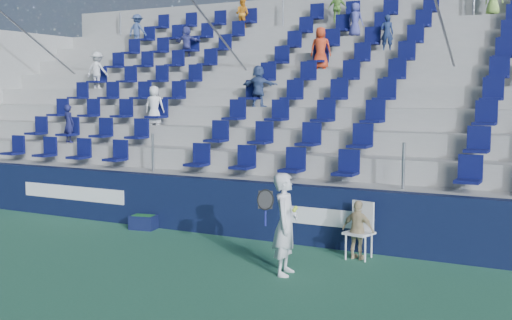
# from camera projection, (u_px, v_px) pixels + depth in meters

# --- Properties ---
(ground) EXTENTS (70.00, 70.00, 0.00)m
(ground) POSITION_uv_depth(u_px,v_px,m) (167.00, 275.00, 10.78)
(ground) COLOR #2C674A
(ground) RESTS_ON ground
(sponsor_wall) EXTENTS (24.00, 0.32, 1.20)m
(sponsor_wall) POSITION_uv_depth(u_px,v_px,m) (256.00, 210.00, 13.48)
(sponsor_wall) COLOR #0E1635
(sponsor_wall) RESTS_ON ground
(grandstand) EXTENTS (24.00, 8.17, 6.63)m
(grandstand) POSITION_uv_depth(u_px,v_px,m) (342.00, 126.00, 17.79)
(grandstand) COLOR #9C9C97
(grandstand) RESTS_ON ground
(tennis_player) EXTENTS (0.69, 0.70, 1.72)m
(tennis_player) POSITION_uv_depth(u_px,v_px,m) (285.00, 224.00, 10.72)
(tennis_player) COLOR silver
(tennis_player) RESTS_ON ground
(line_judge_chair) EXTENTS (0.55, 0.57, 1.04)m
(line_judge_chair) POSITION_uv_depth(u_px,v_px,m) (361.00, 226.00, 11.88)
(line_judge_chair) COLOR white
(line_judge_chair) RESTS_ON ground
(line_judge) EXTENTS (0.67, 0.37, 1.09)m
(line_judge) POSITION_uv_depth(u_px,v_px,m) (358.00, 230.00, 11.75)
(line_judge) COLOR tan
(line_judge) RESTS_ON ground
(ball_bin) EXTENTS (0.63, 0.47, 0.32)m
(ball_bin) POSITION_uv_depth(u_px,v_px,m) (143.00, 221.00, 14.41)
(ball_bin) COLOR #0F163A
(ball_bin) RESTS_ON ground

